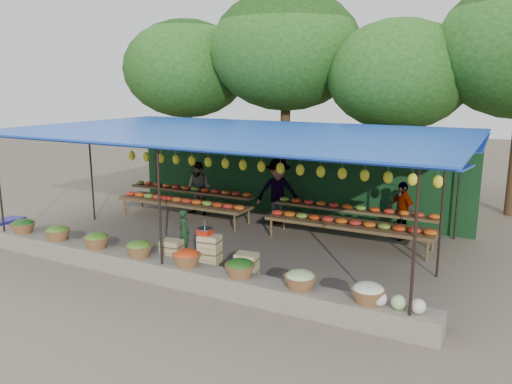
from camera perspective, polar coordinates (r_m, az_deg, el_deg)
The scene contains 16 objects.
ground at distance 12.56m, azimuth -2.35°, elevation -5.85°, with size 60.00×60.00×0.00m, color #69604D.
stone_curb at distance 10.35m, azimuth -10.13°, elevation -8.89°, with size 10.60×0.55×0.40m, color #656151.
stall_canopy at distance 12.06m, azimuth -2.31°, elevation 6.42°, with size 10.80×6.60×2.82m.
produce_baskets at distance 10.29m, azimuth -10.65°, elevation -6.89°, with size 8.98×0.58×0.34m.
netting_backdrop at distance 14.98m, azimuth 3.68°, elevation 2.02°, with size 10.60×0.06×2.50m, color #163F1D.
tree_row at distance 17.32m, azimuth 9.54°, elevation 14.72°, with size 16.51×5.50×7.12m.
fruit_table_left at distance 14.81m, azimuth -8.09°, elevation -0.74°, with size 4.21×0.95×0.93m.
fruit_table_right at distance 12.62m, azimuth 10.69°, elevation -3.11°, with size 4.21×0.95×0.93m.
crate_counter at distance 10.77m, azimuth -5.44°, elevation -7.26°, with size 2.39×0.40×0.77m.
weighing_scale at distance 10.65m, azimuth -5.85°, elevation -4.47°, with size 0.31×0.31×0.32m.
vendor_seated at distance 11.81m, azimuth -8.22°, elevation -4.46°, with size 0.39×0.25×1.06m, color #17341B.
customer_left at distance 15.17m, azimuth -6.52°, elevation 0.41°, with size 0.79×0.61×1.62m, color slate.
customer_mid at distance 14.07m, azimuth 2.51°, elevation 0.06°, with size 1.21×0.69×1.87m, color slate.
customer_right at distance 13.24m, azimuth 16.29°, elevation -2.04°, with size 0.88×0.36×1.49m, color slate.
blue_crate_front at distance 15.04m, azimuth -27.04°, elevation -3.49°, with size 0.57×0.41×0.34m, color navy.
blue_crate_back at distance 15.34m, azimuth -25.85°, elevation -3.17°, with size 0.49×0.36×0.30m, color navy.
Camera 1 is at (6.03, -10.31, 3.89)m, focal length 35.00 mm.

